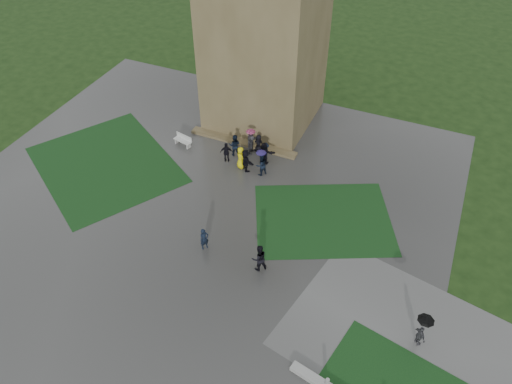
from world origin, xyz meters
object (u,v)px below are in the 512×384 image
at_px(tower, 266,13).
at_px(pedestrian_mid, 204,239).
at_px(bench, 183,140).
at_px(pedestrian_near, 259,258).
at_px(pedestrian_path, 422,329).

height_order(tower, pedestrian_mid, tower).
relative_size(bench, pedestrian_mid, 1.01).
height_order(tower, pedestrian_near, tower).
bearing_deg(pedestrian_path, pedestrian_near, 172.14).
relative_size(tower, pedestrian_path, 7.55).
bearing_deg(bench, pedestrian_path, -15.03).
relative_size(bench, pedestrian_near, 0.84).
xyz_separation_m(pedestrian_near, pedestrian_path, (9.77, -1.35, 0.36)).
xyz_separation_m(bench, pedestrian_near, (10.49, -9.18, 0.50)).
xyz_separation_m(tower, pedestrian_near, (6.19, -15.62, -8.01)).
distance_m(bench, pedestrian_path, 22.84).
height_order(tower, bench, tower).
bearing_deg(pedestrian_near, tower, -111.81).
height_order(pedestrian_near, pedestrian_path, pedestrian_path).
distance_m(pedestrian_mid, pedestrian_path, 13.67).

